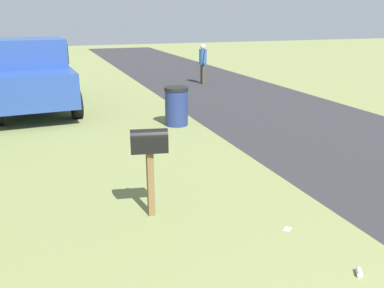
% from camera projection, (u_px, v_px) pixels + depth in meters
% --- Properties ---
extents(mailbox, '(0.29, 0.53, 1.27)m').
position_uv_depth(mailbox, '(149.00, 147.00, 5.54)').
color(mailbox, brown).
rests_on(mailbox, ground).
extents(pickup_truck, '(5.63, 2.51, 2.09)m').
position_uv_depth(pickup_truck, '(31.00, 72.00, 12.01)').
color(pickup_truck, '#284793').
rests_on(pickup_truck, ground).
extents(trash_bin, '(0.61, 0.61, 0.98)m').
position_uv_depth(trash_bin, '(176.00, 106.00, 10.43)').
color(trash_bin, navy).
rests_on(trash_bin, ground).
extents(pedestrian, '(0.49, 0.30, 1.60)m').
position_uv_depth(pedestrian, '(203.00, 61.00, 16.57)').
color(pedestrian, '#4C4238').
rests_on(pedestrian, ground).
extents(litter_wrapper_by_mailbox, '(0.14, 0.15, 0.01)m').
position_uv_depth(litter_wrapper_by_mailbox, '(287.00, 229.00, 5.45)').
color(litter_wrapper_by_mailbox, silver).
rests_on(litter_wrapper_by_mailbox, ground).
extents(litter_can_near_hydrant, '(0.14, 0.12, 0.07)m').
position_uv_depth(litter_can_near_hydrant, '(359.00, 272.00, 4.49)').
color(litter_can_near_hydrant, silver).
rests_on(litter_can_near_hydrant, ground).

